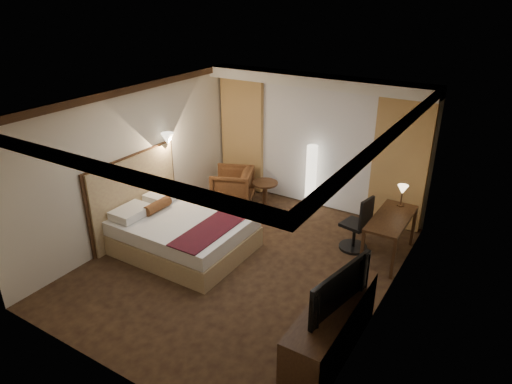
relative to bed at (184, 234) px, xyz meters
The scene contains 21 objects.
floor 1.17m from the bed, ahead, with size 4.50×5.50×0.01m, color black.
ceiling 2.64m from the bed, ahead, with size 4.50×5.50×0.01m, color white.
back_wall 3.28m from the bed, 69.07° to the left, with size 4.50×0.02×2.70m, color beige.
left_wall 1.55m from the bed, behind, with size 0.02×5.50×2.70m, color beige.
right_wall 3.52m from the bed, ahead, with size 0.02×5.50×2.70m, color beige.
crown_molding 2.58m from the bed, ahead, with size 4.50×5.50×0.12m, color black, non-canonical shape.
soffit 3.68m from the bed, 67.29° to the left, with size 4.50×0.50×0.20m, color white.
curtain_sheer 3.18m from the bed, 68.53° to the left, with size 2.48×0.04×2.45m, color silver.
curtain_left_drape 2.98m from the bed, 101.97° to the left, with size 1.00×0.14×2.45m, color tan.
curtain_right_drape 4.06m from the bed, 44.55° to the left, with size 1.00×0.14×2.45m, color tan.
wall_sconce 1.83m from the bed, 139.29° to the left, with size 0.24×0.24×0.24m, color white, non-canonical shape.
bed is the anchor object (origin of this frame).
headboard 1.17m from the bed, behind, with size 0.12×1.98×1.50m, color #A17C5E, non-canonical shape.
armchair 2.05m from the bed, 100.27° to the left, with size 0.80×0.75×0.82m, color #522C18.
side_table 2.18m from the bed, 80.79° to the left, with size 0.52×0.52×0.57m, color black, non-canonical shape.
floor_lamp 2.86m from the bed, 66.01° to the left, with size 0.29×0.29×1.37m, color white, non-canonical shape.
desk 3.47m from the bed, 28.00° to the left, with size 0.55×1.30×0.75m, color black, non-canonical shape.
desk_lamp 3.78m from the bed, 34.83° to the left, with size 0.18×0.18×0.34m, color #FFD899, non-canonical shape.
office_chair 2.95m from the bed, 32.47° to the left, with size 0.49×0.49×1.02m, color black, non-canonical shape.
dresser 3.25m from the bed, 16.53° to the right, with size 0.50×1.86×0.72m, color black, non-canonical shape.
television 3.30m from the bed, 16.69° to the right, with size 1.16×0.67×0.15m, color black.
Camera 1 is at (3.52, -5.32, 4.20)m, focal length 32.00 mm.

